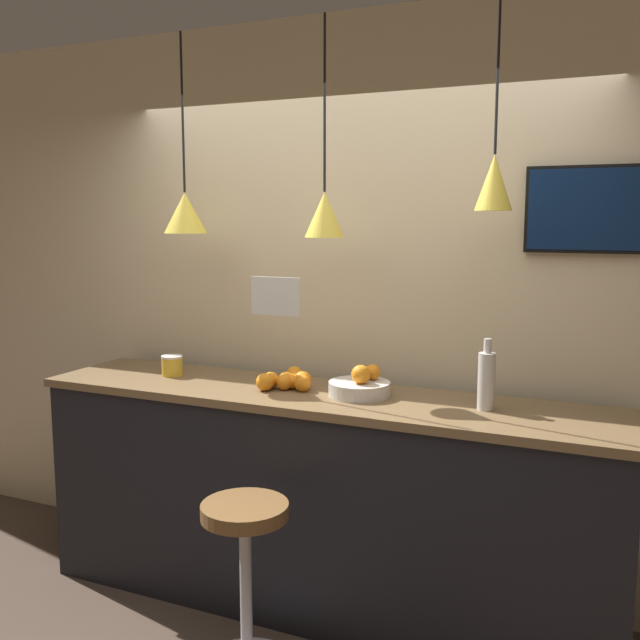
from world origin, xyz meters
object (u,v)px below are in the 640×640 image
fruit_bowl (360,386)px  juice_bottle (486,380)px  bar_stool (246,567)px  spread_jar (172,366)px  mounted_tv (603,209)px

fruit_bowl → juice_bottle: size_ratio=0.93×
bar_stool → juice_bottle: bearing=37.3°
bar_stool → fruit_bowl: fruit_bowl is taller
fruit_bowl → bar_stool: bearing=-112.0°
bar_stool → juice_bottle: size_ratio=2.40×
juice_bottle → spread_jar: bearing=-180.0°
fruit_bowl → mounted_tv: mounted_tv is taller
bar_stool → juice_bottle: (0.84, 0.64, 0.73)m
bar_stool → juice_bottle: 1.28m
bar_stool → mounted_tv: (1.25, 0.97, 1.46)m
bar_stool → spread_jar: 1.21m
spread_jar → mounted_tv: mounted_tv is taller
spread_jar → juice_bottle: bearing=0.0°
fruit_bowl → spread_jar: (-1.06, 0.00, 0.00)m
fruit_bowl → mounted_tv: (0.99, 0.33, 0.81)m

